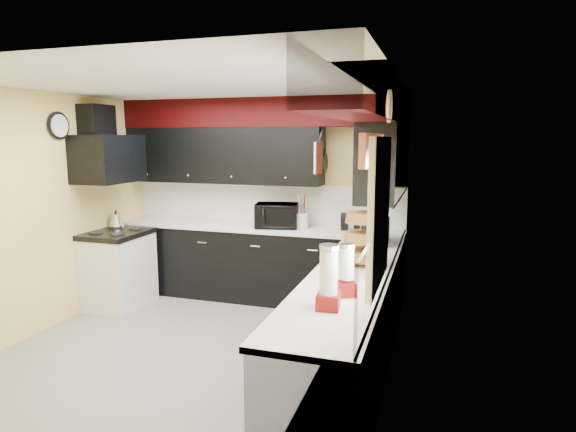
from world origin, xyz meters
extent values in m
plane|color=gray|center=(0.00, 0.00, 0.00)|extent=(3.60, 3.60, 0.00)
cube|color=#E0C666|center=(0.00, 1.80, 1.25)|extent=(3.60, 0.06, 2.50)
cube|color=#E0C666|center=(1.80, 0.00, 1.25)|extent=(0.06, 3.60, 2.50)
cube|color=#E0C666|center=(-1.80, 0.00, 1.25)|extent=(0.06, 3.60, 2.50)
cube|color=white|center=(0.00, 0.00, 2.50)|extent=(3.60, 3.60, 0.06)
cube|color=black|center=(0.00, 1.50, 0.45)|extent=(3.60, 0.60, 0.90)
cube|color=black|center=(1.50, -0.30, 0.45)|extent=(0.60, 3.00, 0.90)
cube|color=white|center=(0.00, 1.50, 0.92)|extent=(3.62, 0.64, 0.04)
cube|color=white|center=(1.50, -0.30, 0.92)|extent=(0.64, 3.02, 0.04)
cube|color=white|center=(0.00, 1.79, 1.19)|extent=(3.60, 0.02, 0.50)
cube|color=white|center=(1.79, 0.00, 1.19)|extent=(0.02, 3.60, 0.50)
cube|color=black|center=(-0.50, 1.62, 1.80)|extent=(2.60, 0.35, 0.70)
cube|color=black|center=(1.62, 0.90, 1.80)|extent=(0.35, 1.80, 0.70)
cube|color=black|center=(0.00, 1.62, 2.33)|extent=(3.60, 0.36, 0.35)
cube|color=black|center=(1.62, -0.18, 2.33)|extent=(0.36, 3.24, 0.35)
cube|color=white|center=(-1.50, 0.75, 0.43)|extent=(0.60, 0.75, 0.86)
cube|color=black|center=(-1.50, 0.75, 0.89)|extent=(0.62, 0.77, 0.06)
cube|color=black|center=(-1.55, 0.75, 1.78)|extent=(0.50, 0.78, 0.55)
cube|color=black|center=(-1.68, 0.75, 2.20)|extent=(0.24, 0.40, 0.40)
cube|color=red|center=(1.73, -0.90, 1.95)|extent=(0.04, 0.88, 0.20)
cube|color=white|center=(0.83, 1.30, 1.80)|extent=(0.03, 0.26, 0.35)
imported|color=black|center=(0.28, 1.47, 1.09)|extent=(0.58, 0.51, 0.29)
imported|color=black|center=(1.50, 0.97, 1.08)|extent=(0.38, 0.53, 0.28)
cylinder|color=white|center=(0.58, 1.52, 1.03)|extent=(0.21, 0.21, 0.18)
cube|color=black|center=(1.10, 1.55, 1.04)|extent=(0.10, 0.13, 0.19)
camera|label=1|loc=(2.14, -4.00, 2.02)|focal=30.00mm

